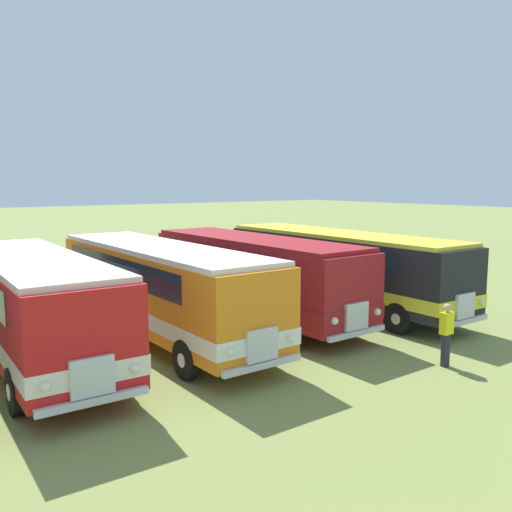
{
  "coord_description": "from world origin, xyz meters",
  "views": [
    {
      "loc": [
        -5.64,
        -15.45,
        4.96
      ],
      "look_at": [
        6.46,
        0.97,
        2.18
      ],
      "focal_mm": 38.0,
      "sensor_mm": 36.0,
      "label": 1
    }
  ],
  "objects_px": {
    "bus_fourth_in_row": "(159,284)",
    "marshal_person": "(446,334)",
    "bus_sixth_in_row": "(337,263)",
    "bus_third_in_row": "(33,300)",
    "bus_fifth_in_row": "(252,271)"
  },
  "relations": [
    {
      "from": "bus_third_in_row",
      "to": "bus_sixth_in_row",
      "type": "xyz_separation_m",
      "value": [
        11.59,
        -0.05,
        0.01
      ]
    },
    {
      "from": "bus_third_in_row",
      "to": "bus_sixth_in_row",
      "type": "relative_size",
      "value": 0.87
    },
    {
      "from": "bus_third_in_row",
      "to": "bus_fourth_in_row",
      "type": "relative_size",
      "value": 0.92
    },
    {
      "from": "marshal_person",
      "to": "bus_third_in_row",
      "type": "bearing_deg",
      "value": 141.76
    },
    {
      "from": "bus_sixth_in_row",
      "to": "marshal_person",
      "type": "xyz_separation_m",
      "value": [
        -2.74,
        -6.92,
        -0.87
      ]
    },
    {
      "from": "bus_fourth_in_row",
      "to": "marshal_person",
      "type": "bearing_deg",
      "value": -55.04
    },
    {
      "from": "bus_third_in_row",
      "to": "bus_fifth_in_row",
      "type": "height_order",
      "value": "same"
    },
    {
      "from": "bus_third_in_row",
      "to": "bus_fifth_in_row",
      "type": "xyz_separation_m",
      "value": [
        7.73,
        0.39,
        0.0
      ]
    },
    {
      "from": "bus_sixth_in_row",
      "to": "marshal_person",
      "type": "distance_m",
      "value": 7.5
    },
    {
      "from": "marshal_person",
      "to": "bus_fifth_in_row",
      "type": "bearing_deg",
      "value": 98.66
    },
    {
      "from": "bus_fourth_in_row",
      "to": "marshal_person",
      "type": "height_order",
      "value": "bus_fourth_in_row"
    },
    {
      "from": "bus_fourth_in_row",
      "to": "marshal_person",
      "type": "distance_m",
      "value": 8.74
    },
    {
      "from": "bus_fourth_in_row",
      "to": "bus_fifth_in_row",
      "type": "height_order",
      "value": "same"
    },
    {
      "from": "bus_fifth_in_row",
      "to": "bus_third_in_row",
      "type": "bearing_deg",
      "value": -177.08
    },
    {
      "from": "bus_sixth_in_row",
      "to": "bus_fifth_in_row",
      "type": "bearing_deg",
      "value": 173.44
    }
  ]
}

